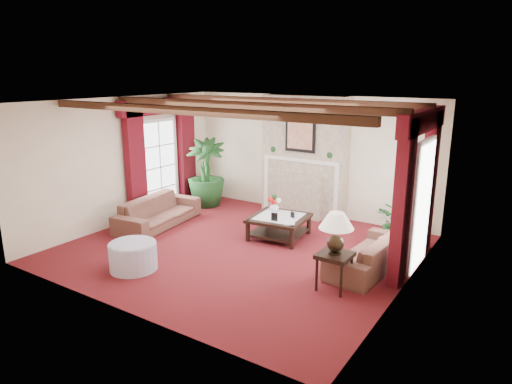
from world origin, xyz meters
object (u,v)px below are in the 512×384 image
Objects in this scene: coffee_table at (279,227)px; ottoman at (133,256)px; sofa_right at (369,247)px; side_table at (334,271)px; potted_palm at (206,187)px; sofa_left at (158,207)px.

ottoman is at bearing -122.33° from coffee_table.
sofa_right is at bearing 33.72° from ottoman.
coffee_table is at bearing 64.28° from ottoman.
potted_palm is at bearing 151.16° from side_table.
side_table is at bearing -106.13° from sofa_left.
potted_palm reaches higher than sofa_right.
coffee_table is at bearing 140.97° from side_table.
potted_palm is at bearing -102.58° from sofa_right.
sofa_right is 2.06m from coffee_table.
sofa_right is 2.51× the size of ottoman.
sofa_right is 3.93m from ottoman.
ottoman is (-1.27, -2.63, 0.01)m from coffee_table.
sofa_left is at bearing -81.36° from sofa_right.
sofa_left is 4.41m from side_table.
sofa_right is 1.86× the size of coffee_table.
side_table is at bearing -28.84° from potted_palm.
sofa_right reaches higher than ottoman.
sofa_left is 1.76m from potted_palm.
sofa_left is 2.03× the size of coffee_table.
sofa_left is at bearing -169.62° from coffee_table.
coffee_table is 2.92m from ottoman.
sofa_right is at bearing -19.36° from coffee_table.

